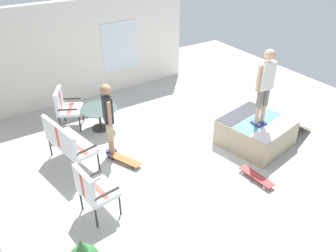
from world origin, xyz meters
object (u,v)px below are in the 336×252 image
object	(u,v)px
person_watching	(108,115)
skateboard_by_bench	(125,160)
patio_chair_near_house	(65,105)
skateboard_spare	(256,176)
patio_chair_by_wall	(92,188)
patio_table	(99,114)
person_skater	(265,82)
skate_ramp	(256,132)
patio_bench	(66,141)

from	to	relation	value
person_watching	skateboard_by_bench	size ratio (longest dim) A/B	2.09
patio_chair_near_house	skateboard_spare	xyz separation A→B (m)	(-4.05, -2.51, -0.53)
patio_chair_by_wall	patio_table	distance (m)	2.96
person_skater	skateboard_spare	xyz separation A→B (m)	(-0.84, 0.81, -1.54)
patio_chair_near_house	skateboard_spare	distance (m)	4.80
skate_ramp	skateboard_by_bench	xyz separation A→B (m)	(0.96, 2.91, -0.23)
person_watching	skateboard_spare	world-z (taller)	person_watching
person_watching	patio_bench	bearing A→B (deg)	81.85
patio_chair_by_wall	person_skater	size ratio (longest dim) A/B	0.60
patio_chair_by_wall	skateboard_spare	size ratio (longest dim) A/B	1.26
skate_ramp	person_watching	size ratio (longest dim) A/B	1.42
patio_table	skateboard_spare	size ratio (longest dim) A/B	1.11
skate_ramp	person_skater	xyz separation A→B (m)	(-0.13, 0.12, 1.31)
patio_bench	patio_table	xyz separation A→B (m)	(1.02, -1.14, -0.21)
person_skater	skateboard_by_bench	xyz separation A→B (m)	(1.09, 2.79, -1.54)
person_watching	person_skater	world-z (taller)	person_skater
patio_chair_by_wall	person_skater	distance (m)	4.03
patio_chair_by_wall	skate_ramp	bearing A→B (deg)	-88.34
patio_chair_by_wall	patio_table	bearing A→B (deg)	-24.69
patio_table	person_watching	size ratio (longest dim) A/B	0.53
patio_bench	person_skater	size ratio (longest dim) A/B	0.78
patio_chair_by_wall	person_skater	xyz separation A→B (m)	(-0.01, -3.90, 1.01)
skate_ramp	patio_chair_near_house	distance (m)	4.63
person_skater	patio_chair_by_wall	bearing A→B (deg)	89.83
person_skater	skateboard_spare	bearing A→B (deg)	135.96
person_watching	skateboard_by_bench	xyz separation A→B (m)	(-0.45, -0.09, -0.91)
patio_chair_near_house	person_watching	size ratio (longest dim) A/B	0.60
skateboard_spare	person_watching	bearing A→B (deg)	41.10
skate_ramp	person_skater	size ratio (longest dim) A/B	1.41
person_skater	person_watching	bearing A→B (deg)	61.94
skateboard_spare	person_skater	bearing A→B (deg)	-44.04
skate_ramp	patio_bench	xyz separation A→B (m)	(1.54, 3.92, 0.30)
patio_table	skateboard_by_bench	distance (m)	1.64
patio_chair_by_wall	patio_table	world-z (taller)	patio_chair_by_wall
person_watching	person_skater	bearing A→B (deg)	-118.06
patio_bench	skate_ramp	bearing A→B (deg)	-111.45
patio_table	person_skater	size ratio (longest dim) A/B	0.53
skateboard_spare	patio_table	bearing A→B (deg)	27.70
patio_chair_by_wall	skateboard_by_bench	world-z (taller)	patio_chair_by_wall
patio_chair_near_house	person_skater	size ratio (longest dim) A/B	0.60
person_watching	person_skater	xyz separation A→B (m)	(-1.54, -2.88, 0.63)
patio_chair_near_house	skate_ramp	bearing A→B (deg)	-131.84
patio_chair_near_house	patio_table	bearing A→B (deg)	-128.35
person_skater	patio_bench	bearing A→B (deg)	66.29
patio_table	skate_ramp	bearing A→B (deg)	-132.61
patio_chair_near_house	skateboard_spare	size ratio (longest dim) A/B	1.26
skate_ramp	person_skater	distance (m)	1.32
patio_bench	skateboard_spare	world-z (taller)	patio_bench
skate_ramp	skateboard_spare	distance (m)	1.36
patio_chair_by_wall	skateboard_spare	xyz separation A→B (m)	(-0.85, -3.08, -0.53)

